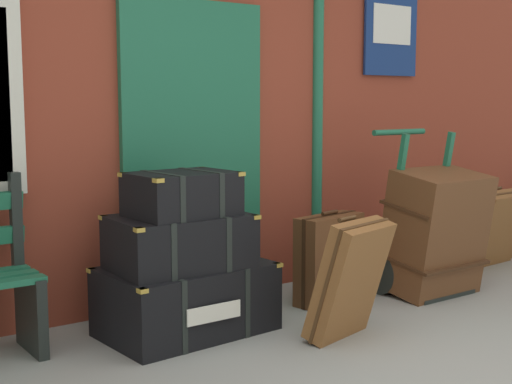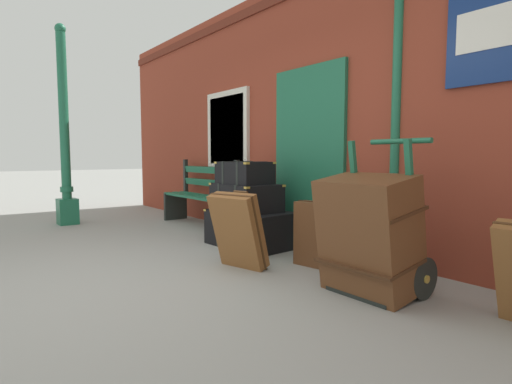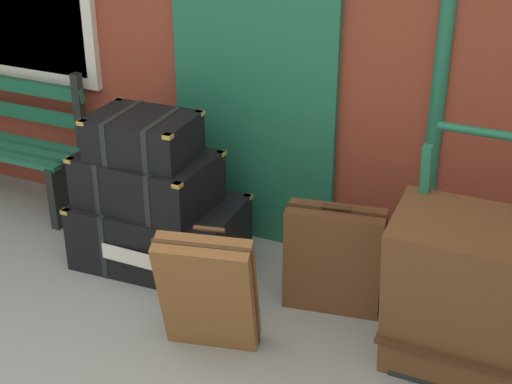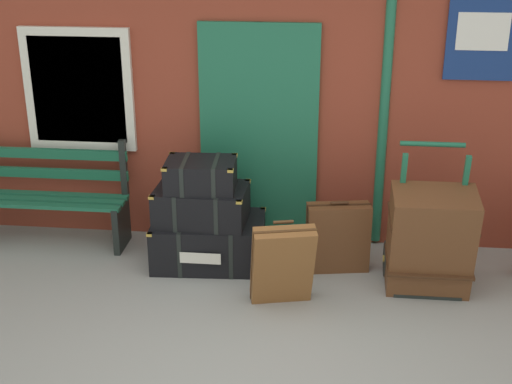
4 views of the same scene
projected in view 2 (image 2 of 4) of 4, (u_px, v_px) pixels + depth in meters
name	position (u px, v px, depth m)	size (l,w,h in m)	color
ground_plane	(105.00, 289.00, 3.27)	(60.00, 60.00, 0.00)	gray
brick_facade	(327.00, 110.00, 4.73)	(10.40, 0.35, 3.20)	brown
lamp_post	(65.00, 150.00, 6.28)	(0.28, 0.28, 3.06)	#1E6647
platform_bench	(201.00, 196.00, 6.27)	(1.60, 0.43, 1.01)	#1E6647
steamer_trunk_base	(250.00, 228.00, 4.82)	(1.05, 0.71, 0.43)	black
steamer_trunk_middle	(246.00, 197.00, 4.82)	(0.83, 0.57, 0.33)	black
steamer_trunk_top	(245.00, 173.00, 4.77)	(0.63, 0.48, 0.27)	black
porters_trolley	(381.00, 256.00, 3.22)	(0.71, 0.56, 1.21)	black
large_brown_trunk	(369.00, 235.00, 3.09)	(0.70, 0.56, 0.94)	brown
suitcase_brown	(323.00, 235.00, 3.89)	(0.58, 0.29, 0.66)	brown
suitcase_olive	(238.00, 231.00, 3.82)	(0.56, 0.45, 0.74)	brown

